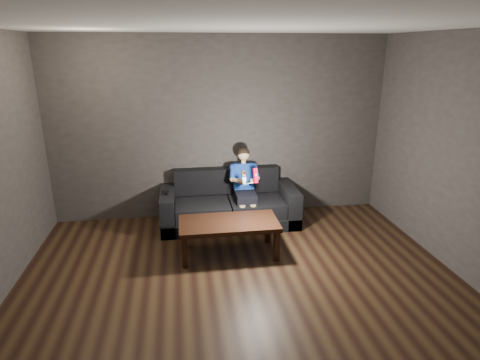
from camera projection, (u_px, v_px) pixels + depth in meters
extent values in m
plane|color=black|center=(248.00, 308.00, 4.05)|extent=(5.00, 5.00, 0.00)
cube|color=#383331|center=(221.00, 129.00, 5.97)|extent=(5.00, 0.04, 2.70)
cube|color=silver|center=(251.00, 22.00, 3.20)|extent=(5.00, 5.00, 0.02)
cube|color=black|center=(229.00, 218.00, 5.98)|extent=(1.99, 0.86, 0.17)
cube|color=black|center=(203.00, 210.00, 5.78)|extent=(0.77, 0.61, 0.21)
cube|color=black|center=(257.00, 207.00, 5.89)|extent=(0.77, 0.61, 0.21)
cube|color=black|center=(226.00, 180.00, 6.13)|extent=(1.59, 0.20, 0.39)
cube|color=black|center=(168.00, 210.00, 5.79)|extent=(0.20, 0.86, 0.54)
cube|color=black|center=(288.00, 203.00, 6.05)|extent=(0.20, 0.86, 0.54)
cube|color=black|center=(246.00, 197.00, 5.79)|extent=(0.29, 0.36, 0.13)
cube|color=navy|center=(243.00, 176.00, 5.89)|extent=(0.29, 0.21, 0.40)
cube|color=gold|center=(244.00, 174.00, 5.80)|extent=(0.09, 0.09, 0.10)
cube|color=#A9171A|center=(244.00, 174.00, 5.79)|extent=(0.06, 0.06, 0.06)
cylinder|color=#DFB17E|center=(244.00, 162.00, 5.82)|extent=(0.07, 0.07, 0.06)
sphere|color=#DFB17E|center=(244.00, 154.00, 5.79)|extent=(0.17, 0.17, 0.17)
ellipsoid|color=black|center=(243.00, 153.00, 5.79)|extent=(0.18, 0.18, 0.16)
cylinder|color=navy|center=(232.00, 173.00, 5.79)|extent=(0.08, 0.22, 0.18)
cylinder|color=navy|center=(256.00, 172.00, 5.84)|extent=(0.08, 0.22, 0.18)
cylinder|color=#DFB17E|center=(237.00, 179.00, 5.66)|extent=(0.13, 0.23, 0.10)
cylinder|color=#DFB17E|center=(255.00, 178.00, 5.70)|extent=(0.13, 0.23, 0.10)
sphere|color=#DFB17E|center=(242.00, 182.00, 5.59)|extent=(0.08, 0.08, 0.08)
sphere|color=#DFB17E|center=(253.00, 181.00, 5.61)|extent=(0.08, 0.08, 0.08)
cylinder|color=#DFB17E|center=(242.00, 216.00, 5.67)|extent=(0.09, 0.09, 0.33)
cylinder|color=#DFB17E|center=(253.00, 215.00, 5.69)|extent=(0.09, 0.09, 0.33)
cube|color=#F10638|center=(256.00, 175.00, 5.37)|extent=(0.07, 0.08, 0.20)
cube|color=#741000|center=(256.00, 172.00, 5.33)|extent=(0.03, 0.02, 0.03)
cylinder|color=white|center=(256.00, 177.00, 5.35)|extent=(0.02, 0.01, 0.02)
ellipsoid|color=white|center=(244.00, 179.00, 5.37)|extent=(0.06, 0.09, 0.14)
cylinder|color=black|center=(245.00, 176.00, 5.32)|extent=(0.03, 0.01, 0.03)
cube|color=black|center=(167.00, 193.00, 5.66)|extent=(0.05, 0.15, 0.03)
cube|color=black|center=(167.00, 190.00, 5.70)|extent=(0.02, 0.02, 0.00)
cube|color=black|center=(229.00, 224.00, 4.99)|extent=(1.23, 0.62, 0.06)
cube|color=black|center=(185.00, 253.00, 4.74)|extent=(0.07, 0.07, 0.39)
cube|color=black|center=(277.00, 246.00, 4.90)|extent=(0.07, 0.07, 0.39)
cube|color=black|center=(184.00, 234.00, 5.22)|extent=(0.07, 0.07, 0.39)
cube|color=black|center=(268.00, 228.00, 5.37)|extent=(0.07, 0.07, 0.39)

